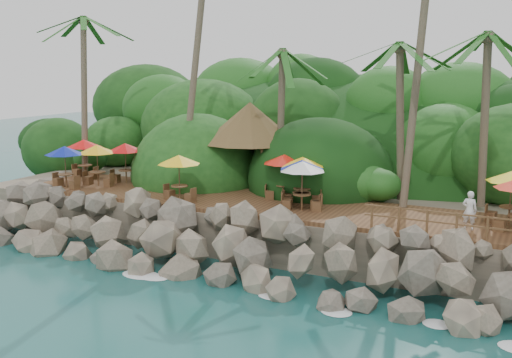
% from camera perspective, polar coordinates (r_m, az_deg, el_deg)
% --- Properties ---
extents(ground, '(140.00, 140.00, 0.00)m').
position_cam_1_polar(ground, '(24.84, -6.23, -10.06)').
color(ground, '#19514F').
rests_on(ground, ground).
extents(land_base, '(32.00, 25.20, 2.10)m').
position_cam_1_polar(land_base, '(38.48, 6.61, -0.96)').
color(land_base, gray).
rests_on(land_base, ground).
extents(jungle_hill, '(44.80, 28.00, 15.40)m').
position_cam_1_polar(jungle_hill, '(45.68, 9.76, -0.53)').
color(jungle_hill, '#143811').
rests_on(jungle_hill, ground).
extents(seawall, '(29.00, 4.00, 2.30)m').
position_cam_1_polar(seawall, '(26.08, -3.92, -6.33)').
color(seawall, gray).
rests_on(seawall, ground).
extents(terrace, '(26.00, 5.00, 0.20)m').
position_cam_1_polar(terrace, '(29.22, -0.00, -2.31)').
color(terrace, brown).
rests_on(terrace, land_base).
extents(jungle_foliage, '(44.00, 16.00, 12.00)m').
position_cam_1_polar(jungle_foliage, '(37.79, 6.06, -2.79)').
color(jungle_foliage, '#143811').
rests_on(jungle_foliage, ground).
extents(foam_line, '(25.20, 0.80, 0.06)m').
position_cam_1_polar(foam_line, '(25.07, -5.86, -9.79)').
color(foam_line, white).
rests_on(foam_line, ground).
extents(palms, '(28.42, 7.15, 14.11)m').
position_cam_1_polar(palms, '(30.77, 3.97, 16.15)').
color(palms, brown).
rests_on(palms, ground).
extents(palapa, '(5.28, 5.28, 4.60)m').
position_cam_1_polar(palapa, '(32.39, -0.58, 5.41)').
color(palapa, brown).
rests_on(palapa, ground).
extents(dining_clusters, '(25.69, 4.81, 2.27)m').
position_cam_1_polar(dining_clusters, '(29.23, -2.05, 1.64)').
color(dining_clusters, brown).
rests_on(dining_clusters, terrace).
extents(railing, '(7.20, 0.10, 1.00)m').
position_cam_1_polar(railing, '(24.08, 18.61, -3.99)').
color(railing, brown).
rests_on(railing, terrace).
extents(waiter, '(0.59, 0.40, 1.59)m').
position_cam_1_polar(waiter, '(25.50, 19.70, -2.82)').
color(waiter, white).
rests_on(waiter, terrace).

